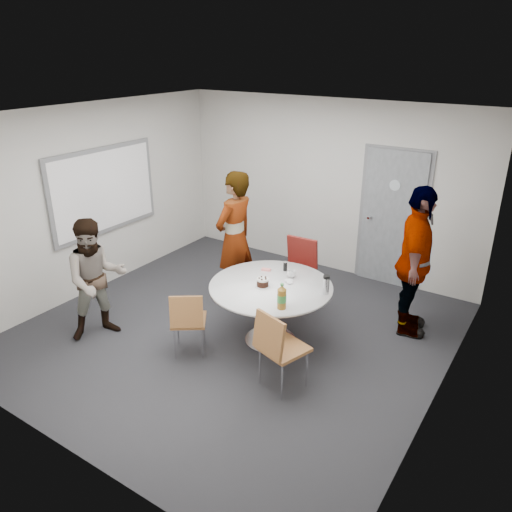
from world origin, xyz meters
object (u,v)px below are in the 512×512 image
Objects in this scene: door at (392,219)px; table at (272,294)px; chair_near_right at (277,344)px; person_main at (235,238)px; person_left at (96,279)px; chair_near_left at (188,318)px; whiteboard at (104,190)px; person_right at (415,262)px; chair_far at (298,266)px.

door reaches higher than table.
chair_near_right is 2.14m from person_main.
person_main reaches higher than person_left.
door reaches higher than chair_near_left.
person_main reaches higher than chair_near_right.
whiteboard is 0.99× the size of person_right.
door is at bearing 14.62° from person_right.
chair_near_right is at bearing -14.45° from whiteboard.
chair_far is (-0.73, 1.78, 0.04)m from chair_near_right.
door is at bearing 32.66° from whiteboard.
whiteboard is 2.08m from person_main.
chair_near_right is 0.49× the size of person_main.
chair_far is 2.65m from person_left.
whiteboard is 1.93× the size of chair_far.
person_left is at bearing -156.54° from chair_near_right.
person_right reaches higher than person_main.
chair_near_right is at bearing -91.09° from door.
person_left is at bearing 155.91° from chair_near_left.
person_right reaches higher than table.
chair_near_left is 0.90× the size of chair_near_right.
table is at bearing 98.93° from chair_far.
whiteboard is at bearing -70.43° from person_main.
whiteboard is 1.01× the size of person_main.
chair_far is (0.46, 1.80, 0.10)m from chair_near_left.
table is 1.04m from chair_near_left.
chair_near_left is 1.56m from person_main.
whiteboard is 2.30× the size of chair_near_left.
table is (2.97, -0.14, -0.79)m from whiteboard.
person_right reaches higher than chair_near_right.
person_right is at bearing -25.31° from person_left.
door is 2.56× the size of chair_near_left.
chair_far is at bearing 101.40° from table.
door is 2.52m from table.
table is 0.77× the size of person_right.
person_main is 2.39m from person_right.
chair_near_right is at bearing -53.57° from person_left.
whiteboard is at bearing 177.26° from table.
person_main reaches higher than chair_near_left.
whiteboard is at bearing 122.98° from chair_near_left.
chair_far is at bearing 17.54° from whiteboard.
table is 1.50× the size of chair_far.
door is 1.44m from person_right.
person_right reaches higher than chair_near_left.
door is 2.16× the size of chair_far.
whiteboard reaches higher than table.
whiteboard reaches higher than person_right.
chair_near_right is 2.13m from person_right.
chair_near_right reaches higher than chair_near_left.
chair_near_right is at bearing 109.99° from chair_far.
person_left is at bearing -47.20° from whiteboard.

